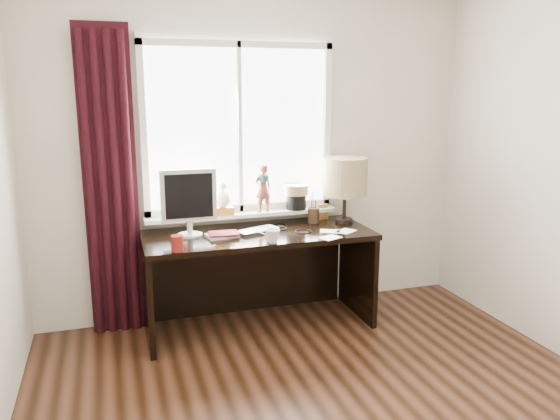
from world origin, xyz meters
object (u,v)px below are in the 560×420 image
object	(u,v)px
mug	(272,236)
laptop	(258,230)
red_cup	(177,243)
table_lamp	(345,177)
desk	(255,260)
monitor	(189,199)

from	to	relation	value
mug	laptop	bearing A→B (deg)	93.67
red_cup	table_lamp	xyz separation A→B (m)	(1.38, 0.40, 0.31)
red_cup	laptop	bearing A→B (deg)	26.02
laptop	desk	distance (m)	0.27
laptop	desk	world-z (taller)	laptop
table_lamp	monitor	bearing A→B (deg)	-177.90
laptop	desk	bearing A→B (deg)	67.79
desk	table_lamp	distance (m)	0.96
laptop	table_lamp	distance (m)	0.83
mug	table_lamp	size ratio (longest dim) A/B	0.20
laptop	monitor	size ratio (longest dim) A/B	0.66
laptop	red_cup	xyz separation A→B (m)	(-0.64, -0.31, 0.04)
mug	red_cup	xyz separation A→B (m)	(-0.66, 0.00, 0.00)
desk	laptop	bearing A→B (deg)	-89.99
red_cup	monitor	bearing A→B (deg)	69.04
red_cup	monitor	distance (m)	0.45
laptop	mug	world-z (taller)	mug
red_cup	desk	bearing A→B (deg)	31.92
mug	red_cup	bearing A→B (deg)	180.00
desk	monitor	size ratio (longest dim) A/B	3.47
laptop	mug	size ratio (longest dim) A/B	3.10
laptop	monitor	bearing A→B (deg)	152.29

